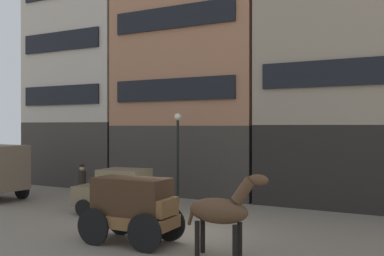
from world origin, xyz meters
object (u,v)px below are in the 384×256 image
object	(u,v)px
draft_horse	(222,210)
pedestrian_officer	(82,182)
cargo_wagon	(133,205)
sedan_dark	(122,192)
streetlamp_curbside	(178,145)

from	to	relation	value
draft_horse	pedestrian_officer	bearing A→B (deg)	153.68
cargo_wagon	sedan_dark	xyz separation A→B (m)	(-2.94, 3.28, -0.23)
cargo_wagon	pedestrian_officer	world-z (taller)	cargo_wagon
cargo_wagon	pedestrian_officer	distance (m)	7.63
cargo_wagon	sedan_dark	world-z (taller)	cargo_wagon
draft_horse	sedan_dark	world-z (taller)	draft_horse
streetlamp_curbside	pedestrian_officer	bearing A→B (deg)	-153.57
cargo_wagon	streetlamp_curbside	bearing A→B (deg)	108.98
sedan_dark	pedestrian_officer	bearing A→B (deg)	159.08
sedan_dark	pedestrian_officer	size ratio (longest dim) A/B	2.14
draft_horse	streetlamp_curbside	distance (m)	8.40
sedan_dark	streetlamp_curbside	xyz separation A→B (m)	(0.71, 3.19, 1.76)
cargo_wagon	sedan_dark	distance (m)	4.41
streetlamp_curbside	sedan_dark	bearing A→B (deg)	-102.64
sedan_dark	pedestrian_officer	distance (m)	3.45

